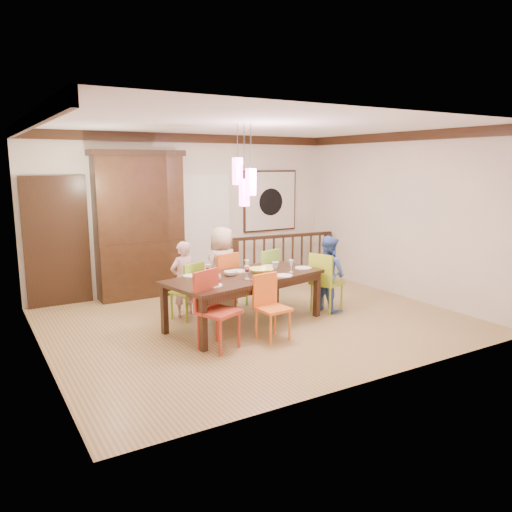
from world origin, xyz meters
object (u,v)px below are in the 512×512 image
chair_end_right (327,278)px  china_hutch (140,225)px  balustrade (283,257)px  person_far_mid (222,268)px  person_far_left (183,279)px  person_end_right (329,273)px  dining_table (245,280)px  chair_far_left (186,286)px

chair_end_right → china_hutch: china_hutch is taller
balustrade → person_far_mid: (-1.95, -1.14, 0.18)m
person_far_left → person_end_right: person_end_right is taller
chair_end_right → china_hutch: size_ratio=0.37×
person_far_left → china_hutch: bearing=-96.8°
dining_table → person_end_right: (1.54, -0.04, -0.06)m
chair_end_right → balustrade: 2.16m
chair_far_left → china_hutch: 1.84m
dining_table → chair_far_left: (-0.62, 0.71, -0.16)m
dining_table → chair_end_right: size_ratio=2.63×
person_end_right → person_far_left: bearing=62.5°
dining_table → chair_end_right: chair_end_right is taller
chair_end_right → balustrade: size_ratio=0.42×
china_hutch → person_end_right: 3.41m
china_hutch → person_far_left: china_hutch is taller
person_far_mid → balustrade: bearing=-166.3°
chair_far_left → person_end_right: (2.16, -0.75, 0.10)m
chair_end_right → person_far_mid: person_far_mid is taller
china_hutch → balustrade: china_hutch is taller
chair_end_right → person_far_left: bearing=47.9°
china_hutch → person_far_left: (0.17, -1.50, -0.70)m
china_hutch → person_far_left: 1.67m
dining_table → person_far_left: 1.07m
chair_end_right → person_far_mid: (-1.41, 0.95, 0.13)m
person_far_mid → person_end_right: bearing=130.9°
chair_far_left → person_end_right: 2.29m
chair_end_right → person_end_right: 0.08m
person_far_mid → person_end_right: 1.72m
person_far_mid → person_far_left: bearing=-15.1°
balustrade → person_far_left: (-2.65, -1.15, 0.09)m
person_far_mid → person_end_right: person_far_mid is taller
chair_far_left → person_far_mid: person_far_mid is taller
china_hutch → person_far_mid: 1.83m
person_far_left → person_far_mid: bearing=168.1°
chair_end_right → person_far_left: 2.30m
chair_far_left → chair_end_right: 2.25m
balustrade → person_end_right: (-0.50, -2.06, 0.11)m
china_hutch → balustrade: size_ratio=1.15×
chair_end_right → person_far_left: person_far_left is taller
chair_far_left → person_far_left: bearing=-114.1°
person_far_mid → chair_far_left: bearing=-2.6°
balustrade → person_far_mid: bearing=-144.6°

